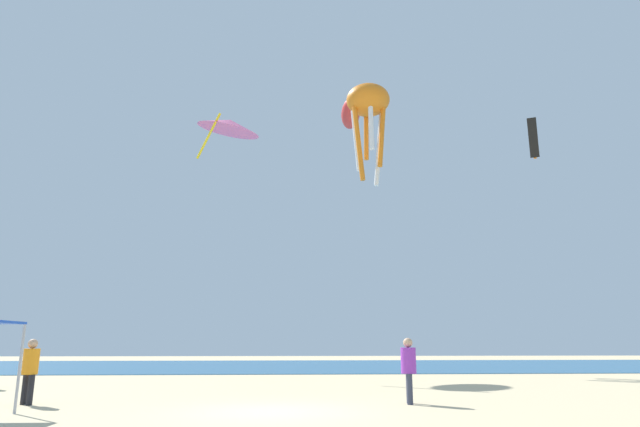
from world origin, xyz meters
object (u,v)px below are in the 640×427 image
Objects in this scene: kite_delta_pink at (229,125)px; kite_parafoil_black at (534,138)px; kite_octopus_orange at (368,105)px; person_leftmost at (30,366)px; person_central at (409,365)px; kite_inflatable_red at (351,114)px.

kite_parafoil_black is at bearing -73.13° from kite_delta_pink.
kite_parafoil_black is 1.05× the size of kite_delta_pink.
kite_octopus_orange reaches higher than kite_parafoil_black.
kite_octopus_orange reaches higher than person_leftmost.
kite_parafoil_black is at bearing 146.12° from person_central.
kite_delta_pink is at bearing -86.24° from kite_parafoil_black.
person_central is 0.35× the size of kite_inflatable_red.
kite_octopus_orange is (12.47, 18.23, 16.41)m from person_leftmost.
kite_octopus_orange is at bearing -170.75° from kite_inflatable_red.
kite_octopus_orange is at bearing -176.84° from person_central.
person_central is 22.61m from kite_delta_pink.
kite_delta_pink is (-8.60, -8.30, -4.56)m from kite_inflatable_red.
person_central is 17.03m from kite_parafoil_black.
person_leftmost is at bearing -152.68° from kite_delta_pink.
kite_inflatable_red is at bearing -6.76° from kite_delta_pink.
kite_parafoil_black is 17.79m from kite_delta_pink.
kite_delta_pink is at bearing -147.28° from person_central.
kite_delta_pink is at bearing 101.49° from kite_octopus_orange.
person_leftmost is 24.22m from kite_parafoil_black.
kite_parafoil_black is at bearing -116.14° from person_leftmost.
person_leftmost is at bearing 143.33° from kite_octopus_orange.
kite_delta_pink is 0.79× the size of kite_octopus_orange.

